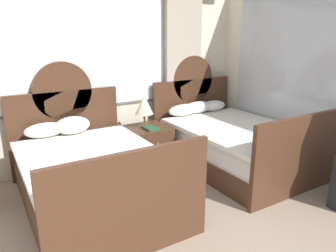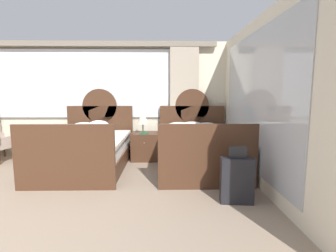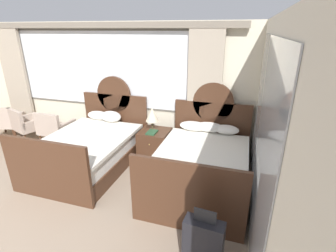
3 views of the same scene
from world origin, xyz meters
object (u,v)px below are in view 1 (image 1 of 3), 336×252
at_px(bed_near_window, 91,174).
at_px(bed_near_mirror, 232,142).
at_px(table_lamp_on_nightstand, 144,105).
at_px(nightstand_between_beds, 148,146).
at_px(book_on_nightstand, 151,128).

distance_m(bed_near_window, bed_near_mirror, 2.20).
bearing_deg(table_lamp_on_nightstand, nightstand_between_beds, -10.09).
relative_size(bed_near_window, book_on_nightstand, 8.73).
height_order(bed_near_mirror, nightstand_between_beds, bed_near_mirror).
xyz_separation_m(bed_near_window, table_lamp_on_nightstand, (1.05, 0.66, 0.58)).
bearing_deg(book_on_nightstand, bed_near_mirror, -25.56).
height_order(bed_near_window, nightstand_between_beds, bed_near_window).
distance_m(bed_near_window, book_on_nightstand, 1.24).
bearing_deg(bed_near_mirror, book_on_nightstand, 154.44).
height_order(bed_near_window, bed_near_mirror, same).
relative_size(bed_near_window, bed_near_mirror, 1.00).
bearing_deg(bed_near_mirror, bed_near_window, -179.81).
bearing_deg(book_on_nightstand, nightstand_between_beds, 83.90).
xyz_separation_m(bed_near_mirror, book_on_nightstand, (-1.11, 0.53, 0.26)).
relative_size(nightstand_between_beds, table_lamp_on_nightstand, 1.27).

